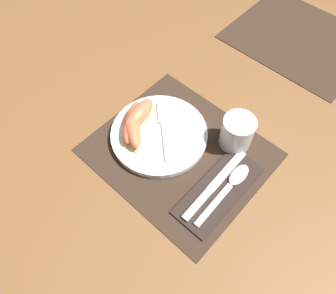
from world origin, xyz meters
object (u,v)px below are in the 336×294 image
at_px(juice_glass, 237,134).
at_px(citrus_wedge_0, 139,116).
at_px(knife, 214,186).
at_px(fork, 164,126).
at_px(citrus_wedge_2, 133,132).
at_px(plate, 160,133).
at_px(citrus_wedge_1, 133,123).
at_px(spoon, 232,183).

bearing_deg(juice_glass, citrus_wedge_0, -150.70).
xyz_separation_m(knife, fork, (-0.19, 0.04, 0.01)).
distance_m(knife, citrus_wedge_2, 0.23).
xyz_separation_m(plate, citrus_wedge_1, (-0.06, -0.03, 0.02)).
bearing_deg(citrus_wedge_1, juice_glass, 34.29).
xyz_separation_m(plate, spoon, (0.21, 0.01, -0.00)).
relative_size(plate, spoon, 1.26).
distance_m(plate, knife, 0.19).
relative_size(plate, fork, 1.64).
height_order(fork, citrus_wedge_0, citrus_wedge_0).
xyz_separation_m(juice_glass, citrus_wedge_1, (-0.21, -0.14, -0.01)).
bearing_deg(juice_glass, citrus_wedge_2, -139.50).
relative_size(juice_glass, citrus_wedge_0, 0.70).
xyz_separation_m(spoon, fork, (-0.22, 0.01, 0.01)).
height_order(fork, citrus_wedge_2, citrus_wedge_2).
bearing_deg(citrus_wedge_2, spoon, 14.28).
height_order(plate, citrus_wedge_2, citrus_wedge_2).
bearing_deg(fork, citrus_wedge_2, -117.56).
xyz_separation_m(plate, fork, (-0.00, 0.02, 0.01)).
bearing_deg(spoon, fork, 178.31).
height_order(plate, juice_glass, juice_glass).
height_order(plate, spoon, plate).
distance_m(plate, citrus_wedge_0, 0.07).
bearing_deg(knife, citrus_wedge_1, -177.22).
relative_size(spoon, citrus_wedge_1, 1.43).
xyz_separation_m(juice_glass, citrus_wedge_2, (-0.19, -0.16, -0.00)).
height_order(juice_glass, knife, juice_glass).
relative_size(fork, citrus_wedge_2, 1.35).
bearing_deg(plate, citrus_wedge_0, -170.46).
xyz_separation_m(plate, juice_glass, (0.15, 0.11, 0.03)).
distance_m(plate, juice_glass, 0.19).
bearing_deg(plate, juice_glass, 36.01).
distance_m(spoon, citrus_wedge_2, 0.26).
distance_m(plate, spoon, 0.22).
bearing_deg(plate, knife, -6.82).
bearing_deg(juice_glass, spoon, -56.27).
bearing_deg(citrus_wedge_2, plate, 52.93).
xyz_separation_m(knife, citrus_wedge_2, (-0.23, -0.03, 0.03)).
distance_m(plate, fork, 0.02).
bearing_deg(fork, spoon, -1.69).
relative_size(fork, citrus_wedge_0, 1.23).
distance_m(fork, citrus_wedge_1, 0.08).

